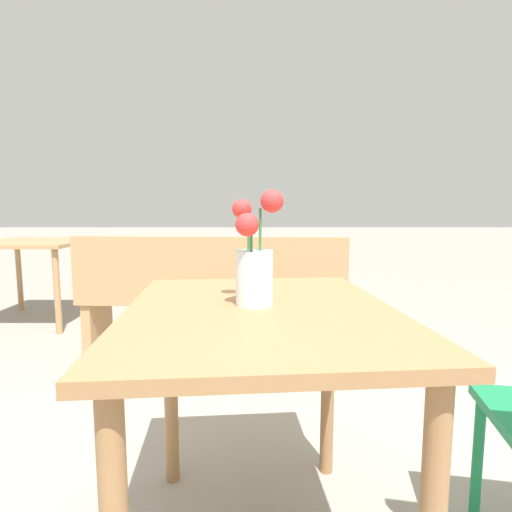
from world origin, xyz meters
The scene contains 4 objects.
table_front centered at (0.00, 0.00, 0.63)m, with size 0.78×0.93×0.75m.
flower_vase centered at (-0.02, 0.02, 0.86)m, with size 0.14×0.15×0.31m.
bench_near centered at (-0.29, 1.38, 0.46)m, with size 1.67×0.46×0.85m.
table_back centered at (-1.99, 2.50, 0.63)m, with size 0.88×0.89×0.73m.
Camera 1 is at (-0.01, -1.04, 1.02)m, focal length 28.00 mm.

